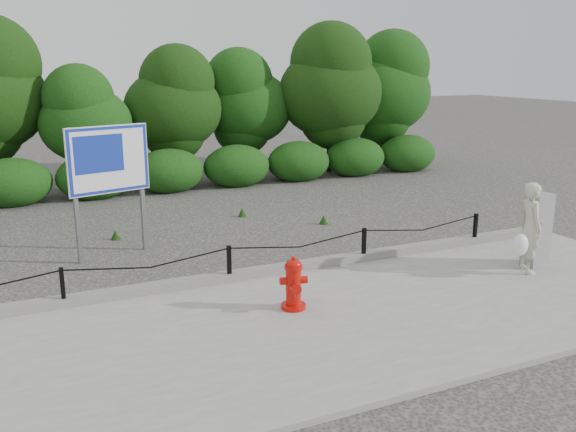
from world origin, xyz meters
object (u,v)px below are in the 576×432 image
(utility_cabinet, at_px, (537,230))
(advertising_sign, at_px, (108,166))
(pedestrian, at_px, (530,229))
(fire_hydrant, at_px, (294,284))

(utility_cabinet, xyz_separation_m, advertising_sign, (-6.49, 3.76, 1.00))
(pedestrian, relative_size, advertising_sign, 0.63)
(fire_hydrant, distance_m, pedestrian, 4.22)
(pedestrian, height_order, utility_cabinet, pedestrian)
(fire_hydrant, bearing_deg, advertising_sign, 130.48)
(fire_hydrant, relative_size, utility_cabinet, 0.56)
(fire_hydrant, xyz_separation_m, advertising_sign, (-1.87, 3.76, 1.26))
(fire_hydrant, distance_m, advertising_sign, 4.39)
(pedestrian, xyz_separation_m, advertising_sign, (-6.07, 3.99, 0.87))
(fire_hydrant, height_order, advertising_sign, advertising_sign)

